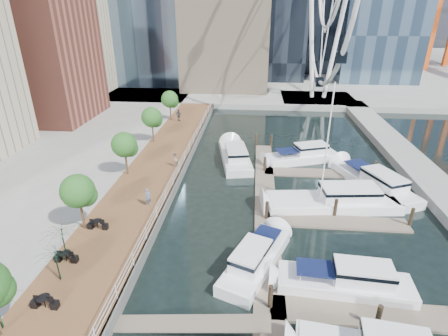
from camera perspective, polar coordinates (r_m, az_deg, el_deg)
ground at (r=24.67m, az=-0.04°, el=-18.20°), size 520.00×520.00×0.00m
boardwalk at (r=38.36m, az=-11.50°, el=-1.15°), size 6.00×60.00×1.00m
seawall at (r=37.64m, az=-7.11°, el=-1.34°), size 0.25×60.00×1.00m
land_far at (r=121.21m, az=4.49°, el=16.56°), size 200.00×114.00×1.00m
breakwater at (r=45.29m, az=28.61°, el=0.27°), size 4.00×60.00×1.00m
pier at (r=73.01m, az=15.00°, el=10.69°), size 14.00×12.00×1.00m
railing at (r=37.23m, az=-7.34°, el=0.08°), size 0.10×60.00×1.05m
floating_docks at (r=33.03m, az=15.55°, el=-6.01°), size 16.00×34.00×2.60m
street_trees at (r=36.81m, az=-16.00°, el=3.67°), size 2.60×42.60×4.60m
cafe_tables at (r=25.27m, az=-25.73°, el=-15.83°), size 2.50×13.70×0.74m
yacht_foreground at (r=25.40m, az=18.88°, el=-18.33°), size 9.50×3.19×2.15m
pedestrian_near at (r=31.30m, az=-12.30°, el=-4.68°), size 0.70×0.63×1.60m
pedestrian_mid at (r=38.52m, az=-8.05°, el=1.37°), size 0.84×0.95×1.64m
pedestrian_far at (r=54.96m, az=-7.38°, el=8.56°), size 1.20×0.92×1.89m
moored_yachts at (r=34.49m, az=15.46°, el=-5.57°), size 20.79×33.53×11.50m
cafe_seating at (r=24.77m, az=-27.71°, el=-14.60°), size 4.22×9.11×2.59m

